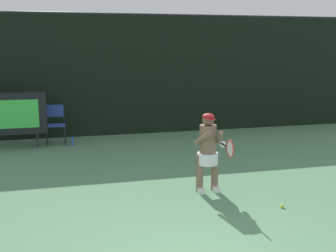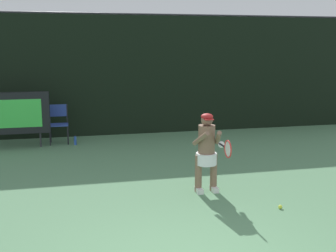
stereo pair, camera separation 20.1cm
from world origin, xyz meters
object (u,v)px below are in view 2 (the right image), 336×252
(tennis_player, at_px, (207,149))
(tennis_racket, at_px, (227,149))
(scoreboard, at_px, (6,114))
(tennis_ball_loose, at_px, (280,207))
(umpire_chair, at_px, (59,121))
(water_bottle, at_px, (75,141))

(tennis_player, distance_m, tennis_racket, 0.71)
(scoreboard, relative_size, tennis_ball_loose, 32.35)
(umpire_chair, bearing_deg, water_bottle, -38.15)
(water_bottle, height_order, tennis_racket, tennis_racket)
(scoreboard, bearing_deg, tennis_ball_loose, -47.27)
(umpire_chair, relative_size, tennis_player, 0.72)
(tennis_racket, bearing_deg, tennis_player, 115.66)
(tennis_racket, height_order, tennis_ball_loose, tennis_racket)
(tennis_player, bearing_deg, tennis_ball_loose, -49.33)
(water_bottle, relative_size, tennis_racket, 0.44)
(umpire_chair, height_order, water_bottle, umpire_chair)
(tennis_player, bearing_deg, water_bottle, 118.30)
(tennis_player, height_order, tennis_ball_loose, tennis_player)
(water_bottle, bearing_deg, tennis_ball_loose, -58.90)
(scoreboard, xyz_separation_m, tennis_player, (4.11, -4.37, -0.13))
(scoreboard, distance_m, water_bottle, 1.93)
(tennis_player, height_order, tennis_racket, tennis_player)
(tennis_racket, bearing_deg, tennis_ball_loose, -15.27)
(scoreboard, bearing_deg, umpire_chair, 15.72)
(umpire_chair, height_order, tennis_ball_loose, umpire_chair)
(umpire_chair, xyz_separation_m, tennis_player, (2.80, -4.74, 0.20))
(water_bottle, relative_size, tennis_ball_loose, 3.90)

